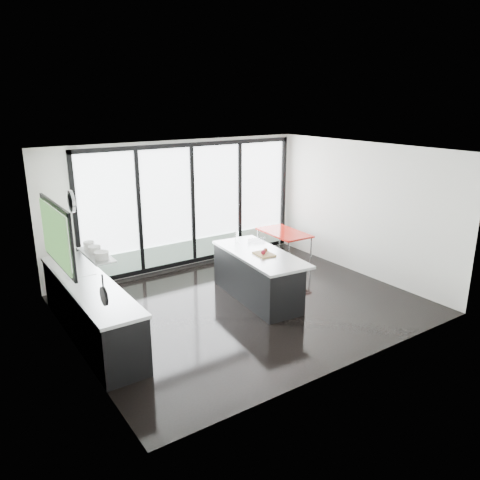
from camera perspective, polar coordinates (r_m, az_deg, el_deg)
floor at (r=8.67m, az=0.58°, el=-7.88°), size 6.00×5.00×0.00m
ceiling at (r=7.92m, az=0.64°, el=10.85°), size 6.00×5.00×0.00m
wall_back at (r=10.40m, az=-5.96°, el=3.66°), size 6.00×0.09×2.80m
wall_front at (r=6.40m, az=13.53°, el=-4.03°), size 6.00×0.00×2.80m
wall_left at (r=7.21m, az=-20.50°, el=-0.92°), size 0.26×5.00×2.80m
wall_right at (r=10.15m, az=14.67°, el=3.62°), size 0.00×5.00×2.80m
counter_cabinets at (r=7.77m, az=-17.75°, el=-8.03°), size 0.69×3.24×1.36m
island at (r=8.79m, az=2.01°, el=-4.33°), size 1.13×2.27×1.16m
bar_stool_near at (r=9.01m, az=5.40°, el=-4.83°), size 0.52×0.52×0.62m
bar_stool_far at (r=9.35m, az=2.27°, el=-3.54°), size 0.60×0.60×0.75m
red_table at (r=10.89m, az=5.34°, el=-0.74°), size 0.80×1.33×0.69m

